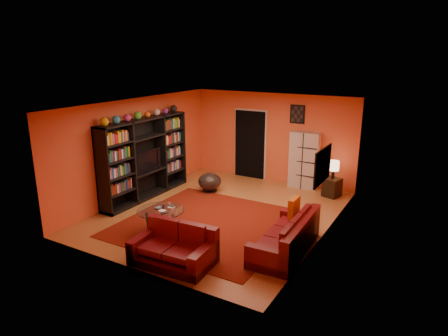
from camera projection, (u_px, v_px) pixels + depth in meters
The scene contains 20 objects.
floor at pixel (220, 213), 9.59m from camera, with size 6.00×6.00×0.00m, color #98602F.
ceiling at pixel (220, 104), 8.87m from camera, with size 6.00×6.00×0.00m, color white.
wall_back at pixel (272, 138), 11.73m from camera, with size 6.00×6.00×0.00m, color #E65A32.
wall_front at pixel (130, 200), 6.73m from camera, with size 6.00×6.00×0.00m, color #E65A32.
wall_left at pixel (138, 148), 10.43m from camera, with size 6.00×6.00×0.00m, color #E65A32.
wall_right at pixel (327, 177), 8.03m from camera, with size 6.00×6.00×0.00m, color #E65A32.
rug at pixel (208, 224), 8.96m from camera, with size 3.60×3.60×0.01m, color #571209.
doorway at pixel (250, 145), 12.11m from camera, with size 0.95×0.10×2.04m, color black.
wall_art_right at pixel (323, 166), 7.71m from camera, with size 0.03×1.00×0.70m, color black.
wall_art_back at pixel (297, 114), 11.14m from camera, with size 0.42×0.03×0.52m, color black.
entertainment_unit at pixel (145, 158), 10.39m from camera, with size 0.45×3.00×2.10m, color black.
tv at pixel (145, 161), 10.31m from camera, with size 0.13×0.99×0.57m, color black.
sofa at pixel (289, 238), 7.64m from camera, with size 0.89×2.02×0.85m.
loveseat at pixel (175, 247), 7.27m from camera, with size 1.51×0.97×0.85m.
throw_pillow at pixel (294, 208), 8.22m from camera, with size 0.12×0.42×0.42m, color orange.
coffee_table at pixel (161, 212), 8.43m from camera, with size 1.00×1.00×0.50m.
storage_cabinet at pixel (304, 160), 11.18m from camera, with size 0.80×0.36×1.60m, color #BDB7AE.
bowl_chair at pixel (210, 182), 11.00m from camera, with size 0.64×0.64×0.52m.
side_table at pixel (332, 187), 10.62m from camera, with size 0.40×0.40×0.50m, color black.
table_lamp at pixel (334, 166), 10.46m from camera, with size 0.29×0.29×0.48m.
Camera 1 is at (4.53, -7.68, 3.70)m, focal length 32.00 mm.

